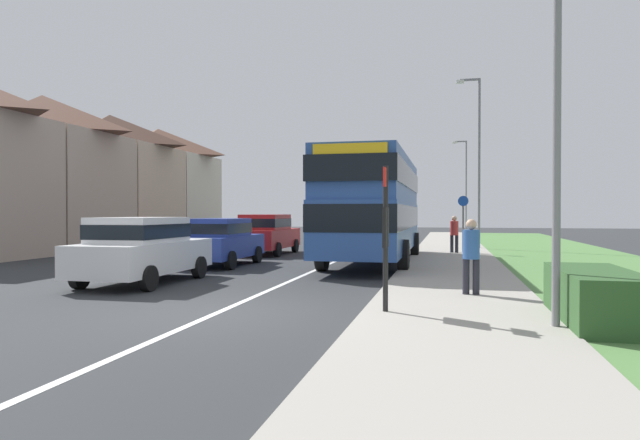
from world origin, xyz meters
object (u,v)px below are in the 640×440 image
at_px(pedestrian_walking_away, 454,232).
at_px(cycle_route_sign, 463,221).
at_px(parked_car_red, 266,233).
at_px(double_decker_bus, 374,203).
at_px(street_lamp_near, 550,52).
at_px(street_lamp_mid, 477,153).
at_px(parked_car_white, 142,247).
at_px(street_lamp_far, 465,181).
at_px(bus_stop_sign, 386,228).
at_px(pedestrian_at_stop, 471,253).
at_px(parked_car_blue, 219,240).

height_order(pedestrian_walking_away, cycle_route_sign, cycle_route_sign).
bearing_deg(parked_car_red, pedestrian_walking_away, 8.65).
bearing_deg(double_decker_bus, street_lamp_near, -69.69).
bearing_deg(parked_car_red, street_lamp_near, -57.26).
bearing_deg(street_lamp_mid, street_lamp_near, -89.77).
xyz_separation_m(parked_car_white, pedestrian_walking_away, (7.84, 11.38, 0.05)).
bearing_deg(street_lamp_far, parked_car_white, -104.68).
bearing_deg(street_lamp_near, cycle_route_sign, 92.94).
bearing_deg(street_lamp_near, bus_stop_sign, 164.57).
bearing_deg(parked_car_white, street_lamp_near, -23.68).
bearing_deg(double_decker_bus, pedestrian_at_stop, -68.79).
relative_size(parked_car_red, street_lamp_near, 0.60).
bearing_deg(parked_car_white, street_lamp_mid, 59.16).
height_order(pedestrian_at_stop, street_lamp_mid, street_lamp_mid).
height_order(parked_car_blue, street_lamp_near, street_lamp_near).
bearing_deg(pedestrian_walking_away, parked_car_white, -124.57).
bearing_deg(parked_car_white, parked_car_blue, 89.77).
distance_m(pedestrian_at_stop, street_lamp_far, 35.25).
bearing_deg(street_lamp_near, pedestrian_at_stop, 107.97).
height_order(parked_car_red, pedestrian_at_stop, parked_car_red).
xyz_separation_m(double_decker_bus, pedestrian_walking_away, (2.82, 4.56, -1.17)).
bearing_deg(street_lamp_far, double_decker_bus, -98.16).
xyz_separation_m(pedestrian_at_stop, bus_stop_sign, (-1.51, -2.35, 0.56)).
relative_size(parked_car_blue, pedestrian_walking_away, 2.43).
bearing_deg(street_lamp_far, pedestrian_walking_away, -92.77).
relative_size(bus_stop_sign, cycle_route_sign, 1.03).
bearing_deg(parked_car_white, cycle_route_sign, 54.98).
relative_size(parked_car_white, pedestrian_at_stop, 2.58).
relative_size(parked_car_red, bus_stop_sign, 1.68).
height_order(cycle_route_sign, street_lamp_far, street_lamp_far).
bearing_deg(pedestrian_at_stop, cycle_route_sign, 89.18).
distance_m(double_decker_bus, cycle_route_sign, 5.88).
height_order(double_decker_bus, parked_car_red, double_decker_bus).
relative_size(parked_car_blue, street_lamp_near, 0.56).
xyz_separation_m(double_decker_bus, pedestrian_at_stop, (3.00, -7.74, -1.17)).
distance_m(parked_car_red, bus_stop_sign, 14.99).
bearing_deg(cycle_route_sign, street_lamp_far, 88.13).
bearing_deg(parked_car_white, parked_car_red, 90.40).
bearing_deg(bus_stop_sign, parked_car_blue, 128.69).
bearing_deg(pedestrian_walking_away, pedestrian_at_stop, -89.12).
height_order(double_decker_bus, parked_car_white, double_decker_bus).
distance_m(pedestrian_at_stop, street_lamp_mid, 16.34).
bearing_deg(bus_stop_sign, cycle_route_sign, 83.58).
height_order(bus_stop_sign, cycle_route_sign, bus_stop_sign).
xyz_separation_m(parked_car_blue, pedestrian_at_stop, (8.01, -5.77, 0.09)).
xyz_separation_m(double_decker_bus, cycle_route_sign, (3.18, 4.90, -0.71)).
height_order(pedestrian_at_stop, street_lamp_near, street_lamp_near).
distance_m(bus_stop_sign, street_lamp_far, 37.61).
distance_m(parked_car_blue, pedestrian_at_stop, 9.88).
bearing_deg(parked_car_blue, pedestrian_at_stop, -35.77).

